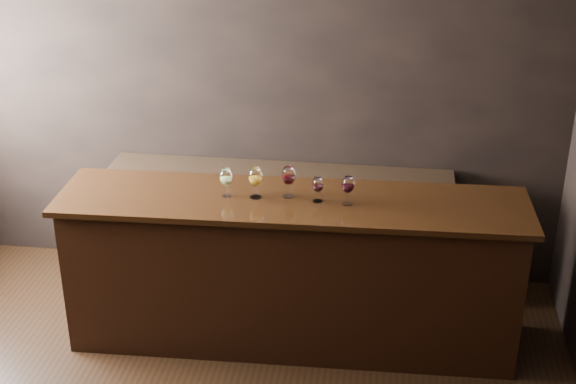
# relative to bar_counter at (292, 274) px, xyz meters

# --- Properties ---
(room_shell) EXTENTS (5.02, 4.52, 2.81)m
(room_shell) POSITION_rel_bar_counter_xyz_m (-0.78, -1.11, 1.28)
(room_shell) COLOR black
(room_shell) RESTS_ON ground
(bar_counter) EXTENTS (3.06, 0.76, 1.06)m
(bar_counter) POSITION_rel_bar_counter_xyz_m (0.00, 0.00, 0.00)
(bar_counter) COLOR black
(bar_counter) RESTS_ON ground
(bar_top) EXTENTS (3.17, 0.83, 0.04)m
(bar_top) POSITION_rel_bar_counter_xyz_m (-0.00, 0.00, 0.55)
(bar_top) COLOR black
(bar_top) RESTS_ON bar_counter
(back_bar_shelf) EXTENTS (2.65, 0.40, 0.95)m
(back_bar_shelf) POSITION_rel_bar_counter_xyz_m (-0.21, 0.81, -0.06)
(back_bar_shelf) COLOR black
(back_bar_shelf) RESTS_ON ground
(glass_white) EXTENTS (0.08, 0.08, 0.20)m
(glass_white) POSITION_rel_bar_counter_xyz_m (-0.44, -0.01, 0.70)
(glass_white) COLOR white
(glass_white) RESTS_ON bar_top
(glass_amber) EXTENTS (0.09, 0.09, 0.21)m
(glass_amber) POSITION_rel_bar_counter_xyz_m (-0.24, -0.00, 0.72)
(glass_amber) COLOR white
(glass_amber) RESTS_ON bar_top
(glass_red_a) EXTENTS (0.09, 0.09, 0.22)m
(glass_red_a) POSITION_rel_bar_counter_xyz_m (-0.03, 0.04, 0.72)
(glass_red_a) COLOR white
(glass_red_a) RESTS_ON bar_top
(glass_red_b) EXTENTS (0.07, 0.07, 0.17)m
(glass_red_b) POSITION_rel_bar_counter_xyz_m (0.17, -0.01, 0.69)
(glass_red_b) COLOR white
(glass_red_b) RESTS_ON bar_top
(glass_red_c) EXTENTS (0.08, 0.08, 0.20)m
(glass_red_c) POSITION_rel_bar_counter_xyz_m (0.37, -0.02, 0.71)
(glass_red_c) COLOR white
(glass_red_c) RESTS_ON bar_top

